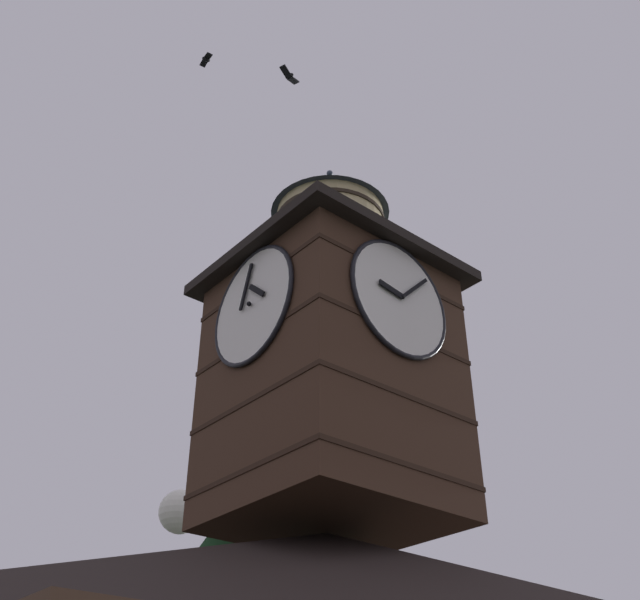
{
  "coord_description": "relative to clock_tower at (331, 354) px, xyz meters",
  "views": [
    {
      "loc": [
        10.11,
        10.19,
        2.39
      ],
      "look_at": [
        0.51,
        -1.25,
        11.91
      ],
      "focal_mm": 43.71,
      "sensor_mm": 36.0,
      "label": 1
    }
  ],
  "objects": [
    {
      "name": "clock_tower",
      "position": [
        0.0,
        0.0,
        0.0
      ],
      "size": [
        4.86,
        4.86,
        9.07
      ],
      "color": "#422B1E",
      "rests_on": "building_main"
    },
    {
      "name": "moon",
      "position": [
        -11.33,
        -25.68,
        4.93
      ],
      "size": [
        2.37,
        2.37,
        2.37
      ],
      "color": "silver"
    },
    {
      "name": "flying_bird_high",
      "position": [
        3.23,
        -1.14,
        8.06
      ],
      "size": [
        0.23,
        0.51,
        0.12
      ],
      "color": "black"
    },
    {
      "name": "flying_bird_low",
      "position": [
        1.02,
        -0.46,
        8.45
      ],
      "size": [
        0.75,
        0.39,
        0.16
      ],
      "color": "black"
    }
  ]
}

